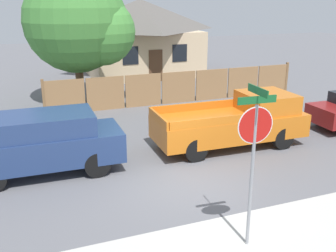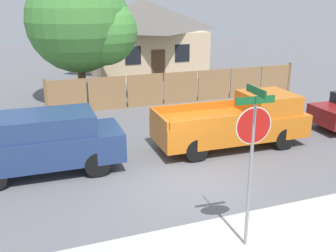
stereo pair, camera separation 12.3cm
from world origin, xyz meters
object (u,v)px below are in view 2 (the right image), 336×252
at_px(red_suv, 43,141).
at_px(orange_pickup, 237,122).
at_px(stop_sign, 252,142).
at_px(house, 143,36).
at_px(oak_tree, 84,23).

relative_size(red_suv, orange_pickup, 0.86).
xyz_separation_m(orange_pickup, stop_sign, (-2.81, -5.36, 1.47)).
bearing_deg(house, oak_tree, -126.61).
bearing_deg(oak_tree, house, 53.39).
distance_m(house, red_suv, 16.84).
bearing_deg(stop_sign, oak_tree, 98.88).
xyz_separation_m(house, oak_tree, (-5.08, -6.83, 1.32)).
relative_size(oak_tree, stop_sign, 1.87).
bearing_deg(stop_sign, house, 82.99).
distance_m(house, orange_pickup, 15.02).
bearing_deg(red_suv, house, 63.98).
bearing_deg(orange_pickup, red_suv, -178.60).
xyz_separation_m(house, red_suv, (-7.74, -14.87, -1.59)).
distance_m(oak_tree, orange_pickup, 9.47).
height_order(house, red_suv, house).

